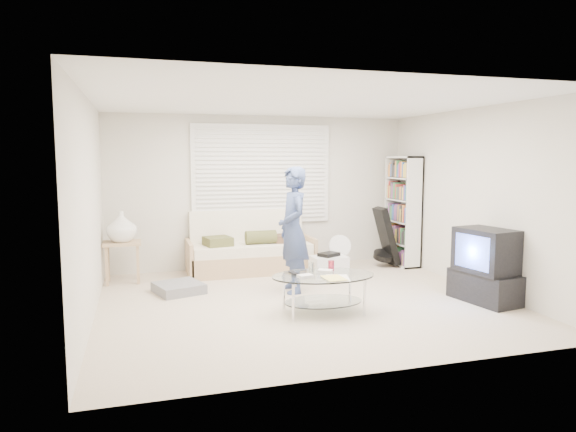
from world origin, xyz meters
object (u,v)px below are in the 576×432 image
object	(u,v)px
tv_unit	(485,267)
coffee_table	(323,282)
bookshelf	(402,211)
futon_sofa	(250,252)

from	to	relation	value
tv_unit	coffee_table	bearing A→B (deg)	176.10
bookshelf	tv_unit	size ratio (longest dim) A/B	1.97
futon_sofa	tv_unit	world-z (taller)	futon_sofa
futon_sofa	coffee_table	distance (m)	2.41
bookshelf	coffee_table	bearing A→B (deg)	-135.37
futon_sofa	coffee_table	world-z (taller)	futon_sofa
futon_sofa	tv_unit	size ratio (longest dim) A/B	2.13
coffee_table	tv_unit	bearing A→B (deg)	-3.90
futon_sofa	bookshelf	size ratio (longest dim) A/B	1.08
bookshelf	tv_unit	bearing A→B (deg)	-93.04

